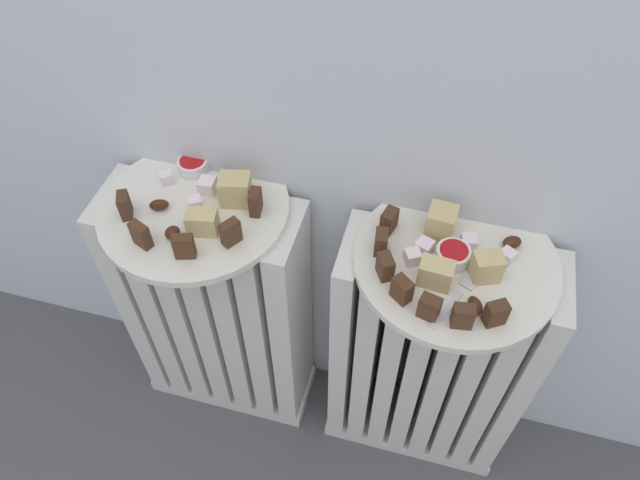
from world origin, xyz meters
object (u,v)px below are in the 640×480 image
(radiator_left, at_px, (219,313))
(plate_left, at_px, (194,208))
(radiator_right, at_px, (427,362))
(jam_bowl_left, at_px, (193,165))
(plate_right, at_px, (456,261))
(fork, at_px, (456,298))
(jam_bowl_right, at_px, (453,255))

(radiator_left, xyz_separation_m, plate_left, (0.00, 0.00, 0.29))
(radiator_right, xyz_separation_m, jam_bowl_left, (-0.42, 0.07, 0.31))
(plate_right, xyz_separation_m, fork, (0.01, -0.07, 0.01))
(radiator_left, bearing_deg, fork, -9.51)
(plate_left, distance_m, fork, 0.40)
(fork, bearing_deg, plate_left, 170.49)
(radiator_right, xyz_separation_m, jam_bowl_right, (-0.01, -0.01, 0.31))
(plate_right, xyz_separation_m, jam_bowl_right, (-0.01, -0.01, 0.02))
(jam_bowl_left, relative_size, jam_bowl_right, 1.00)
(radiator_left, xyz_separation_m, jam_bowl_left, (-0.03, 0.07, 0.31))
(plate_right, height_order, fork, fork)
(plate_right, distance_m, jam_bowl_left, 0.43)
(radiator_left, distance_m, plate_left, 0.29)
(radiator_right, relative_size, plate_right, 1.94)
(plate_right, bearing_deg, radiator_right, -90.00)
(radiator_right, height_order, plate_right, plate_right)
(radiator_left, height_order, fork, fork)
(plate_left, distance_m, jam_bowl_left, 0.08)
(plate_right, height_order, jam_bowl_right, jam_bowl_right)
(plate_left, bearing_deg, fork, -9.51)
(plate_right, relative_size, fork, 2.84)
(radiator_left, bearing_deg, jam_bowl_right, -0.77)
(radiator_right, bearing_deg, fork, -83.94)
(radiator_right, bearing_deg, plate_right, 90.00)
(jam_bowl_right, bearing_deg, plate_left, 179.23)
(jam_bowl_left, distance_m, jam_bowl_right, 0.42)
(jam_bowl_left, bearing_deg, plate_right, -9.55)
(radiator_left, bearing_deg, plate_left, 0.00)
(radiator_left, height_order, radiator_right, same)
(plate_left, relative_size, jam_bowl_left, 6.05)
(plate_right, relative_size, jam_bowl_right, 6.04)
(radiator_left, distance_m, jam_bowl_left, 0.32)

